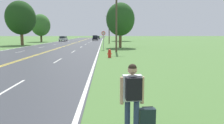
% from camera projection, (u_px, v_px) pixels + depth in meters
% --- Properties ---
extents(hitchhiker_person, '(0.57, 0.42, 1.69)m').
position_uv_depth(hitchhiker_person, '(132.00, 92.00, 4.63)').
color(hitchhiker_person, navy).
rests_on(hitchhiker_person, ground).
extents(suitcase, '(0.38, 0.18, 0.68)m').
position_uv_depth(suitcase, '(147.00, 121.00, 4.74)').
color(suitcase, '#19282D').
rests_on(suitcase, ground).
extents(fire_hydrant, '(0.47, 0.31, 0.83)m').
position_uv_depth(fire_hydrant, '(110.00, 53.00, 19.92)').
color(fire_hydrant, red).
rests_on(fire_hydrant, ground).
extents(traffic_sign, '(0.60, 0.10, 2.75)m').
position_uv_depth(traffic_sign, '(103.00, 36.00, 29.17)').
color(traffic_sign, gray).
rests_on(traffic_sign, ground).
extents(utility_pole_midground, '(1.80, 0.24, 8.70)m').
position_uv_depth(utility_pole_midground, '(116.00, 17.00, 25.51)').
color(utility_pole_midground, brown).
rests_on(utility_pole_midground, ground).
extents(utility_pole_far, '(1.80, 0.24, 7.25)m').
position_uv_depth(utility_pole_far, '(109.00, 28.00, 49.48)').
color(utility_pole_far, brown).
rests_on(utility_pole_far, ground).
extents(tree_behind_sign, '(5.97, 5.97, 9.03)m').
position_uv_depth(tree_behind_sign, '(21.00, 18.00, 40.97)').
color(tree_behind_sign, brown).
rests_on(tree_behind_sign, ground).
extents(tree_mid_treeline, '(4.81, 4.81, 7.55)m').
position_uv_depth(tree_mid_treeline, '(120.00, 19.00, 33.71)').
color(tree_mid_treeline, brown).
rests_on(tree_mid_treeline, ground).
extents(tree_right_cluster, '(5.45, 5.45, 7.96)m').
position_uv_depth(tree_right_cluster, '(41.00, 25.00, 57.66)').
color(tree_right_cluster, brown).
rests_on(tree_right_cluster, ground).
extents(tree_far_back, '(6.61, 6.61, 9.46)m').
position_uv_depth(tree_far_back, '(121.00, 23.00, 64.43)').
color(tree_far_back, brown).
rests_on(tree_far_back, ground).
extents(car_silver_suv_approaching, '(1.96, 4.65, 1.59)m').
position_uv_depth(car_silver_suv_approaching, '(63.00, 38.00, 62.80)').
color(car_silver_suv_approaching, black).
rests_on(car_silver_suv_approaching, ground).
extents(car_black_suv_mid_near, '(1.98, 4.54, 1.80)m').
position_uv_depth(car_black_suv_mid_near, '(95.00, 38.00, 71.55)').
color(car_black_suv_mid_near, black).
rests_on(car_black_suv_mid_near, ground).
extents(car_dark_grey_sedan_mid_far, '(1.88, 4.38, 1.38)m').
position_uv_depth(car_dark_grey_sedan_mid_far, '(98.00, 37.00, 86.06)').
color(car_dark_grey_sedan_mid_far, black).
rests_on(car_dark_grey_sedan_mid_far, ground).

